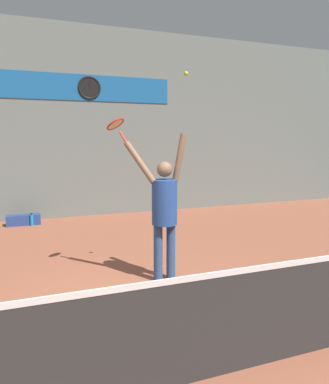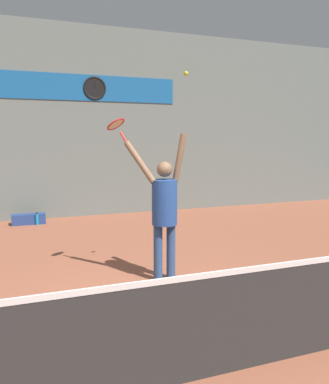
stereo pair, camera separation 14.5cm
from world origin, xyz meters
The scene contains 10 objects.
ground_plane centered at (0.00, 0.00, 0.00)m, with size 18.00×18.00×0.00m, color #9E563D.
back_wall centered at (0.00, 6.44, 2.50)m, with size 18.00×0.10×5.00m.
sponsor_banner centered at (0.00, 6.38, 3.40)m, with size 5.05×0.02×0.67m.
scoreboard_clock centered at (0.33, 6.36, 3.40)m, with size 0.60×0.05×0.60m.
court_net centered at (0.00, -1.05, 0.50)m, with size 7.21×0.07×1.06m.
tennis_player centered at (0.44, 1.25, 1.10)m, with size 0.86×0.50×2.14m.
tennis_racket centered at (-0.16, 1.62, 2.26)m, with size 0.38×0.38×0.36m.
tennis_ball centered at (0.70, 1.10, 2.94)m, with size 0.07×0.07×0.07m.
water_bottle centered at (-1.26, 5.67, 0.14)m, with size 0.07×0.07×0.31m.
equipment_bag centered at (-1.45, 5.83, 0.12)m, with size 0.78×0.27×0.25m.
Camera 2 is at (-1.35, -3.75, 2.05)m, focal length 35.00 mm.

